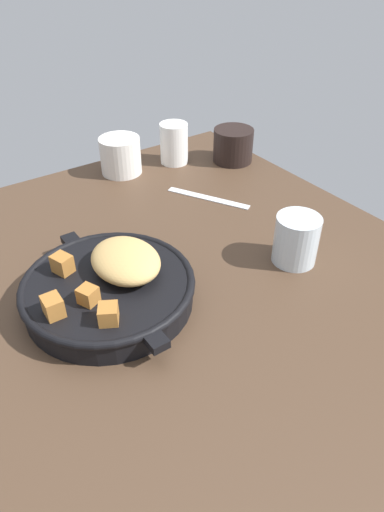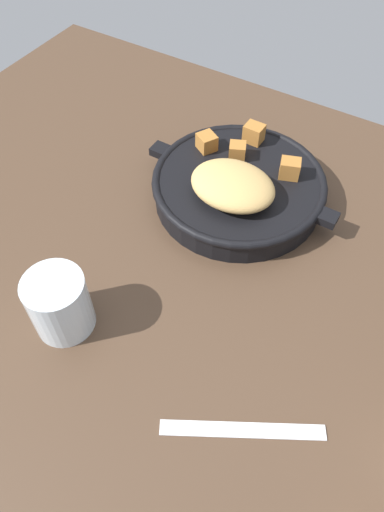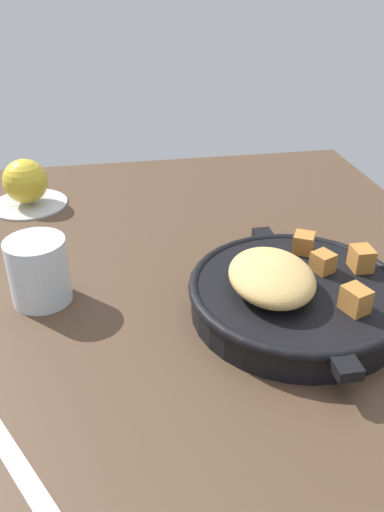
% 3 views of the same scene
% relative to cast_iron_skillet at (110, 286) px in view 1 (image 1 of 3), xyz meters
% --- Properties ---
extents(ground_plane, '(0.97, 0.78, 0.02)m').
position_rel_cast_iron_skillet_xyz_m(ground_plane, '(0.05, 0.11, -0.04)').
color(ground_plane, '#473323').
extents(cast_iron_skillet, '(0.29, 0.25, 0.07)m').
position_rel_cast_iron_skillet_xyz_m(cast_iron_skillet, '(0.00, 0.00, 0.00)').
color(cast_iron_skillet, black).
rests_on(cast_iron_skillet, ground_plane).
extents(butter_knife, '(0.16, 0.10, 0.00)m').
position_rel_cast_iron_skillet_xyz_m(butter_knife, '(-0.16, 0.29, -0.03)').
color(butter_knife, silver).
rests_on(butter_knife, ground_plane).
extents(ceramic_mug_white, '(0.09, 0.09, 0.08)m').
position_rel_cast_iron_skillet_xyz_m(ceramic_mug_white, '(-0.36, 0.21, 0.01)').
color(ceramic_mug_white, silver).
rests_on(ceramic_mug_white, ground_plane).
extents(white_creamer_pitcher, '(0.06, 0.06, 0.09)m').
position_rel_cast_iron_skillet_xyz_m(white_creamer_pitcher, '(-0.34, 0.33, 0.02)').
color(white_creamer_pitcher, white).
rests_on(white_creamer_pitcher, ground_plane).
extents(coffee_mug_dark, '(0.09, 0.09, 0.07)m').
position_rel_cast_iron_skillet_xyz_m(coffee_mug_dark, '(-0.27, 0.44, 0.01)').
color(coffee_mug_dark, black).
rests_on(coffee_mug_dark, ground_plane).
extents(water_glass_short, '(0.07, 0.07, 0.08)m').
position_rel_cast_iron_skillet_xyz_m(water_glass_short, '(0.08, 0.28, 0.01)').
color(water_glass_short, silver).
rests_on(water_glass_short, ground_plane).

